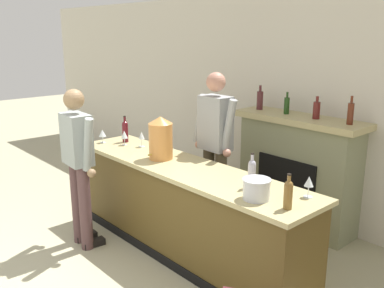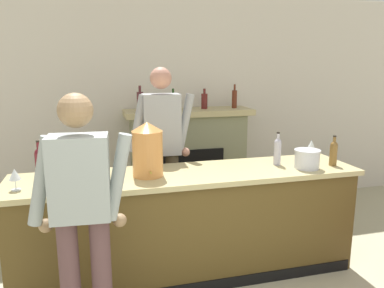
{
  "view_description": "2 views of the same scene",
  "coord_description": "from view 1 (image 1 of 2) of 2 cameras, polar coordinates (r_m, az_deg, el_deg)",
  "views": [
    {
      "loc": [
        3.13,
        -0.67,
        2.27
      ],
      "look_at": [
        -0.07,
        2.21,
        1.14
      ],
      "focal_mm": 40.0,
      "sensor_mm": 36.0,
      "label": 1
    },
    {
      "loc": [
        -0.74,
        -1.01,
        1.87
      ],
      "look_at": [
        0.13,
        2.29,
        1.15
      ],
      "focal_mm": 35.0,
      "sensor_mm": 36.0,
      "label": 2
    }
  ],
  "objects": [
    {
      "name": "wall_back_panel",
      "position": [
        5.46,
        12.44,
        4.98
      ],
      "size": [
        12.0,
        0.07,
        2.75
      ],
      "color": "beige",
      "rests_on": "ground_plane"
    },
    {
      "name": "bar_counter",
      "position": [
        4.46,
        -1.08,
        -8.83
      ],
      "size": [
        3.01,
        0.69,
        0.96
      ],
      "color": "#503D1A",
      "rests_on": "ground_plane"
    },
    {
      "name": "fireplace_stone",
      "position": [
        5.2,
        13.86,
        -3.5
      ],
      "size": [
        1.57,
        0.52,
        1.64
      ],
      "color": "gray",
      "rests_on": "ground_plane"
    },
    {
      "name": "person_customer",
      "position": [
        4.63,
        -14.87,
        -2.35
      ],
      "size": [
        0.66,
        0.32,
        1.71
      ],
      "color": "brown",
      "rests_on": "ground_plane"
    },
    {
      "name": "person_bartender",
      "position": [
        4.74,
        3.05,
        -0.37
      ],
      "size": [
        0.66,
        0.31,
        1.85
      ],
      "color": "brown",
      "rests_on": "ground_plane"
    },
    {
      "name": "copper_dispenser",
      "position": [
        4.49,
        -4.2,
        0.85
      ],
      "size": [
        0.26,
        0.29,
        0.46
      ],
      "color": "#C78140",
      "rests_on": "bar_counter"
    },
    {
      "name": "ice_bucket_steel",
      "position": [
        3.47,
        8.59,
        -5.95
      ],
      "size": [
        0.23,
        0.23,
        0.17
      ],
      "color": "silver",
      "rests_on": "bar_counter"
    },
    {
      "name": "wine_bottle_burgundy_dark",
      "position": [
        3.71,
        7.97,
        -3.76
      ],
      "size": [
        0.07,
        0.07,
        0.31
      ],
      "color": "#A8A5B4",
      "rests_on": "bar_counter"
    },
    {
      "name": "wine_bottle_chardonnay_pale",
      "position": [
        3.32,
        12.71,
        -6.43
      ],
      "size": [
        0.07,
        0.07,
        0.28
      ],
      "color": "brown",
      "rests_on": "bar_counter"
    },
    {
      "name": "wine_bottle_cabernet_heavy",
      "position": [
        5.25,
        -8.91,
        1.8
      ],
      "size": [
        0.07,
        0.07,
        0.32
      ],
      "color": "#59151E",
      "rests_on": "bar_counter"
    },
    {
      "name": "wine_glass_mid_counter",
      "position": [
        3.58,
        15.32,
        -4.96
      ],
      "size": [
        0.08,
        0.08,
        0.18
      ],
      "color": "silver",
      "rests_on": "bar_counter"
    },
    {
      "name": "wine_glass_back_row",
      "position": [
        5.27,
        -11.87,
        1.39
      ],
      "size": [
        0.09,
        0.09,
        0.17
      ],
      "color": "silver",
      "rests_on": "bar_counter"
    },
    {
      "name": "wine_glass_by_dispenser",
      "position": [
        5.0,
        -6.75,
        1.05
      ],
      "size": [
        0.07,
        0.07,
        0.18
      ],
      "color": "silver",
      "rests_on": "bar_counter"
    },
    {
      "name": "wine_glass_near_bucket",
      "position": [
        5.11,
        -9.01,
        1.22
      ],
      "size": [
        0.08,
        0.08,
        0.18
      ],
      "color": "silver",
      "rests_on": "bar_counter"
    }
  ]
}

